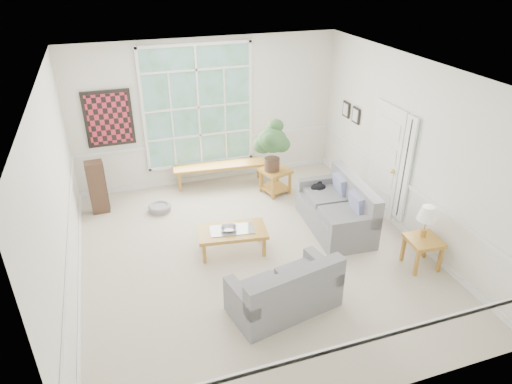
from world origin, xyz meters
TOP-DOWN VIEW (x-y plane):
  - floor at (0.00, 0.00)m, footprint 5.50×6.00m
  - ceiling at (0.00, 0.00)m, footprint 5.50×6.00m
  - wall_back at (0.00, 3.00)m, footprint 5.50×0.02m
  - wall_front at (0.00, -3.00)m, footprint 5.50×0.02m
  - wall_left at (-2.75, 0.00)m, footprint 0.02×6.00m
  - wall_right at (2.75, 0.00)m, footprint 0.02×6.00m
  - window_back at (-0.20, 2.96)m, footprint 2.30×0.08m
  - entry_door at (2.71, 0.60)m, footprint 0.08×0.90m
  - door_sidelight at (2.71, -0.03)m, footprint 0.08×0.26m
  - wall_art at (-1.95, 2.95)m, footprint 0.90×0.06m
  - wall_frame_near at (2.71, 1.75)m, footprint 0.04×0.26m
  - wall_frame_far at (2.71, 2.15)m, footprint 0.04×0.26m
  - loveseat_right at (1.63, 0.32)m, footprint 1.00×1.76m
  - loveseat_front at (-0.01, -1.33)m, footprint 1.61×1.05m
  - coffee_table at (-0.31, 0.20)m, footprint 1.19×0.76m
  - pewter_bowl at (-0.37, 0.21)m, footprint 0.38×0.38m
  - window_bench at (0.12, 2.65)m, footprint 1.98×0.57m
  - end_table at (1.09, 1.92)m, footprint 0.66×0.66m
  - houseplant at (1.02, 1.92)m, footprint 0.68×0.68m
  - side_table at (2.40, -1.13)m, footprint 0.54×0.54m
  - table_lamp at (2.43, -1.06)m, footprint 0.32×0.32m
  - pet_bed at (-1.28, 1.93)m, footprint 0.51×0.51m
  - floor_speaker at (-2.35, 2.29)m, footprint 0.33×0.26m
  - cat at (1.57, 0.92)m, footprint 0.32×0.24m

SIDE VIEW (x-z plane):
  - floor at x=0.00m, z-range -0.01..0.00m
  - pet_bed at x=-1.28m, z-range 0.00..0.13m
  - coffee_table at x=-0.31m, z-range 0.00..0.42m
  - window_bench at x=0.12m, z-range 0.00..0.46m
  - side_table at x=2.40m, z-range 0.00..0.51m
  - end_table at x=1.09m, z-range 0.00..0.53m
  - loveseat_front at x=-0.01m, z-range 0.00..0.80m
  - pewter_bowl at x=-0.37m, z-range 0.42..0.49m
  - loveseat_right at x=1.63m, z-range 0.00..0.92m
  - floor_speaker at x=-2.35m, z-range 0.00..1.03m
  - cat at x=1.57m, z-range 0.47..0.61m
  - table_lamp at x=2.43m, z-range 0.51..1.04m
  - entry_door at x=2.71m, z-range 0.00..2.10m
  - houseplant at x=1.02m, z-range 0.53..1.57m
  - door_sidelight at x=2.71m, z-range 0.20..2.10m
  - wall_back at x=0.00m, z-range 0.00..3.00m
  - wall_front at x=0.00m, z-range 0.00..3.00m
  - wall_left at x=-2.75m, z-range 0.00..3.00m
  - wall_right at x=2.75m, z-range 0.00..3.00m
  - wall_frame_near at x=2.71m, z-range 1.39..1.71m
  - wall_frame_far at x=2.71m, z-range 1.39..1.71m
  - wall_art at x=-1.95m, z-range 1.05..2.15m
  - window_back at x=-0.20m, z-range 0.45..2.85m
  - ceiling at x=0.00m, z-range 2.99..3.01m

